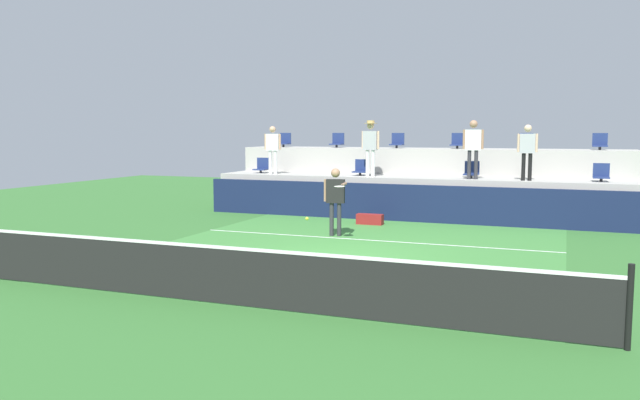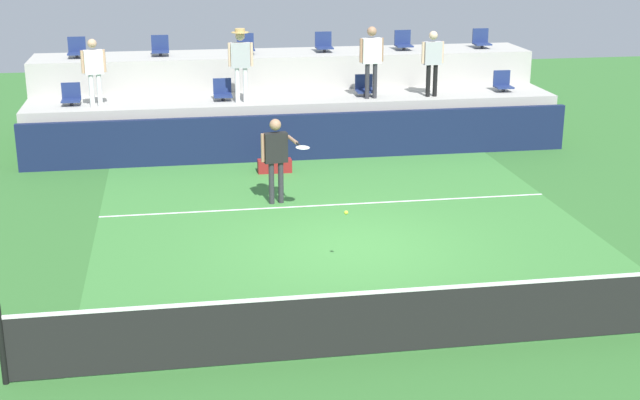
# 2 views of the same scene
# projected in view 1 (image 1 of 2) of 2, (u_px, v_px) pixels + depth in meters

# --- Properties ---
(ground_plane) EXTENTS (40.00, 40.00, 0.00)m
(ground_plane) POSITION_uv_depth(u_px,v_px,m) (337.00, 259.00, 13.29)
(ground_plane) COLOR #336B2D
(court_inner_paint) EXTENTS (9.00, 10.00, 0.01)m
(court_inner_paint) POSITION_uv_depth(u_px,v_px,m) (352.00, 250.00, 14.22)
(court_inner_paint) COLOR #3D7F38
(court_inner_paint) RESTS_ON ground_plane
(court_service_line) EXTENTS (9.00, 0.06, 0.00)m
(court_service_line) POSITION_uv_depth(u_px,v_px,m) (370.00, 240.00, 15.51)
(court_service_line) COLOR white
(court_service_line) RESTS_ON ground_plane
(tennis_net) EXTENTS (10.48, 0.08, 1.07)m
(tennis_net) POSITION_uv_depth(u_px,v_px,m) (247.00, 275.00, 9.53)
(tennis_net) COLOR black
(tennis_net) RESTS_ON ground_plane
(sponsor_backboard) EXTENTS (13.00, 0.16, 1.10)m
(sponsor_backboard) POSITION_uv_depth(u_px,v_px,m) (405.00, 203.00, 18.79)
(sponsor_backboard) COLOR #141E42
(sponsor_backboard) RESTS_ON ground_plane
(seating_tier_lower) EXTENTS (13.00, 1.80, 1.25)m
(seating_tier_lower) POSITION_uv_depth(u_px,v_px,m) (415.00, 196.00, 19.99)
(seating_tier_lower) COLOR #ADAAA3
(seating_tier_lower) RESTS_ON ground_plane
(seating_tier_upper) EXTENTS (13.00, 1.80, 2.10)m
(seating_tier_upper) POSITION_uv_depth(u_px,v_px,m) (427.00, 179.00, 21.61)
(seating_tier_upper) COLOR #ADAAA3
(seating_tier_upper) RESTS_ON ground_plane
(stadium_chair_lower_far_left) EXTENTS (0.44, 0.40, 0.52)m
(stadium_chair_lower_far_left) POSITION_uv_depth(u_px,v_px,m) (262.00, 167.00, 21.77)
(stadium_chair_lower_far_left) COLOR #2D2D33
(stadium_chair_lower_far_left) RESTS_ON seating_tier_lower
(stadium_chair_lower_left) EXTENTS (0.44, 0.40, 0.52)m
(stadium_chair_lower_left) POSITION_uv_depth(u_px,v_px,m) (361.00, 169.00, 20.48)
(stadium_chair_lower_left) COLOR #2D2D33
(stadium_chair_lower_left) RESTS_ON seating_tier_lower
(stadium_chair_lower_right) EXTENTS (0.44, 0.40, 0.52)m
(stadium_chair_lower_right) POSITION_uv_depth(u_px,v_px,m) (472.00, 171.00, 19.20)
(stadium_chair_lower_right) COLOR #2D2D33
(stadium_chair_lower_right) RESTS_ON seating_tier_lower
(stadium_chair_lower_far_right) EXTENTS (0.44, 0.40, 0.52)m
(stadium_chair_lower_far_right) POSITION_uv_depth(u_px,v_px,m) (601.00, 174.00, 17.90)
(stadium_chair_lower_far_right) COLOR #2D2D33
(stadium_chair_lower_far_right) RESTS_ON seating_tier_lower
(stadium_chair_upper_far_left) EXTENTS (0.44, 0.40, 0.52)m
(stadium_chair_upper_far_left) POSITION_uv_depth(u_px,v_px,m) (284.00, 141.00, 23.33)
(stadium_chair_upper_far_left) COLOR #2D2D33
(stadium_chair_upper_far_left) RESTS_ON seating_tier_upper
(stadium_chair_upper_left) EXTENTS (0.44, 0.40, 0.52)m
(stadium_chair_upper_left) POSITION_uv_depth(u_px,v_px,m) (337.00, 141.00, 22.58)
(stadium_chair_upper_left) COLOR #2D2D33
(stadium_chair_upper_left) RESTS_ON seating_tier_upper
(stadium_chair_upper_mid_left) EXTENTS (0.44, 0.40, 0.52)m
(stadium_chair_upper_mid_left) POSITION_uv_depth(u_px,v_px,m) (397.00, 142.00, 21.79)
(stadium_chair_upper_mid_left) COLOR #2D2D33
(stadium_chair_upper_mid_left) RESTS_ON seating_tier_upper
(stadium_chair_upper_mid_right) EXTENTS (0.44, 0.40, 0.52)m
(stadium_chair_upper_mid_right) POSITION_uv_depth(u_px,v_px,m) (458.00, 142.00, 21.04)
(stadium_chair_upper_mid_right) COLOR #2D2D33
(stadium_chair_upper_mid_right) RESTS_ON seating_tier_upper
(stadium_chair_upper_right) EXTENTS (0.44, 0.40, 0.52)m
(stadium_chair_upper_right) POSITION_uv_depth(u_px,v_px,m) (526.00, 143.00, 20.26)
(stadium_chair_upper_right) COLOR #2D2D33
(stadium_chair_upper_right) RESTS_ON seating_tier_upper
(stadium_chair_upper_far_right) EXTENTS (0.44, 0.40, 0.52)m
(stadium_chair_upper_far_right) POSITION_uv_depth(u_px,v_px,m) (600.00, 143.00, 19.47)
(stadium_chair_upper_far_right) COLOR #2D2D33
(stadium_chair_upper_far_right) RESTS_ON seating_tier_upper
(tennis_player) EXTENTS (0.87, 1.18, 1.73)m
(tennis_player) POSITION_uv_depth(u_px,v_px,m) (336.00, 195.00, 16.03)
(tennis_player) COLOR #2D2D33
(tennis_player) RESTS_ON ground_plane
(spectator_in_white) EXTENTS (0.57, 0.26, 1.60)m
(spectator_in_white) POSITION_uv_depth(u_px,v_px,m) (273.00, 146.00, 21.11)
(spectator_in_white) COLOR white
(spectator_in_white) RESTS_ON seating_tier_lower
(spectator_with_hat) EXTENTS (0.60, 0.44, 1.76)m
(spectator_with_hat) POSITION_uv_depth(u_px,v_px,m) (370.00, 142.00, 19.87)
(spectator_with_hat) COLOR white
(spectator_with_hat) RESTS_ON seating_tier_lower
(spectator_in_grey) EXTENTS (0.61, 0.26, 1.75)m
(spectator_in_grey) POSITION_uv_depth(u_px,v_px,m) (473.00, 143.00, 18.73)
(spectator_in_grey) COLOR #2D2D33
(spectator_in_grey) RESTS_ON seating_tier_lower
(spectator_leaning_on_rail) EXTENTS (0.57, 0.22, 1.61)m
(spectator_leaning_on_rail) POSITION_uv_depth(u_px,v_px,m) (527.00, 147.00, 18.19)
(spectator_leaning_on_rail) COLOR black
(spectator_leaning_on_rail) RESTS_ON seating_tier_lower
(tennis_ball) EXTENTS (0.07, 0.07, 0.07)m
(tennis_ball) POSITION_uv_depth(u_px,v_px,m) (307.00, 219.00, 12.46)
(tennis_ball) COLOR #CCE033
(equipment_bag) EXTENTS (0.76, 0.28, 0.30)m
(equipment_bag) POSITION_uv_depth(u_px,v_px,m) (370.00, 219.00, 18.19)
(equipment_bag) COLOR maroon
(equipment_bag) RESTS_ON ground_plane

